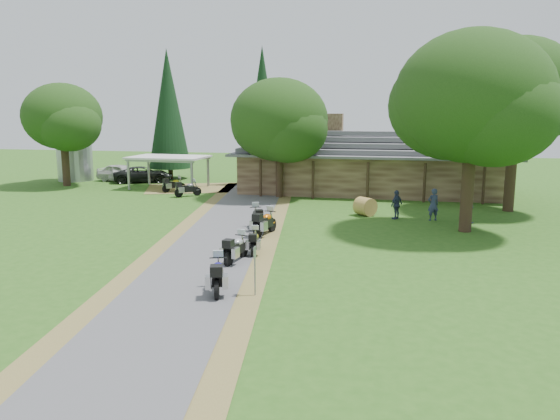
% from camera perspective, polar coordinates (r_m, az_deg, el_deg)
% --- Properties ---
extents(ground, '(120.00, 120.00, 0.00)m').
position_cam_1_polar(ground, '(22.64, -8.96, -6.41)').
color(ground, '#2B5818').
rests_on(ground, ground).
extents(driveway, '(51.95, 51.95, 0.00)m').
position_cam_1_polar(driveway, '(26.43, -6.91, -3.90)').
color(driveway, '#4F4F51').
rests_on(driveway, ground).
extents(lodge, '(21.40, 9.40, 4.90)m').
position_cam_1_polar(lodge, '(44.45, 9.47, 5.06)').
color(lodge, '#503829').
rests_on(lodge, ground).
extents(silo, '(3.21, 3.21, 6.43)m').
position_cam_1_polar(silo, '(54.21, -20.73, 6.29)').
color(silo, gray).
rests_on(silo, ground).
extents(carport, '(6.35, 4.36, 2.69)m').
position_cam_1_polar(carport, '(46.74, -11.51, 3.88)').
color(carport, silver).
rests_on(carport, ground).
extents(car_white_sedan, '(3.65, 6.41, 2.01)m').
position_cam_1_polar(car_white_sedan, '(52.26, -16.24, 3.98)').
color(car_white_sedan, silver).
rests_on(car_white_sedan, ground).
extents(car_dark_suv, '(4.42, 6.12, 2.16)m').
position_cam_1_polar(car_dark_suv, '(51.13, -14.13, 4.03)').
color(car_dark_suv, black).
rests_on(car_dark_suv, ground).
extents(motorcycle_row_a, '(1.18, 2.13, 1.39)m').
position_cam_1_polar(motorcycle_row_a, '(19.92, -6.53, -6.62)').
color(motorcycle_row_a, '#211996').
rests_on(motorcycle_row_a, ground).
extents(motorcycle_row_b, '(0.92, 1.99, 1.31)m').
position_cam_1_polar(motorcycle_row_b, '(23.73, -4.60, -3.88)').
color(motorcycle_row_b, '#ADB1B5').
rests_on(motorcycle_row_b, ground).
extents(motorcycle_row_c, '(0.83, 1.80, 1.18)m').
position_cam_1_polar(motorcycle_row_c, '(25.13, -2.69, -3.20)').
color(motorcycle_row_c, gold).
rests_on(motorcycle_row_c, ground).
extents(motorcycle_row_d, '(1.17, 2.21, 1.44)m').
position_cam_1_polar(motorcycle_row_d, '(28.67, -1.57, -1.21)').
color(motorcycle_row_d, orange).
rests_on(motorcycle_row_d, ground).
extents(motorcycle_row_e, '(1.37, 2.12, 1.39)m').
position_cam_1_polar(motorcycle_row_e, '(30.15, -2.42, -0.70)').
color(motorcycle_row_e, black).
rests_on(motorcycle_row_e, ground).
extents(motorcycle_carport_a, '(1.58, 1.85, 1.26)m').
position_cam_1_polar(motorcycle_carport_a, '(44.67, -11.03, 2.69)').
color(motorcycle_carport_a, '#CEC811').
rests_on(motorcycle_carport_a, ground).
extents(motorcycle_carport_b, '(1.79, 1.76, 1.30)m').
position_cam_1_polar(motorcycle_carport_b, '(42.06, -9.60, 2.28)').
color(motorcycle_carport_b, slate).
rests_on(motorcycle_carport_b, ground).
extents(person_a, '(0.78, 0.70, 2.26)m').
position_cam_1_polar(person_a, '(33.61, 15.73, 0.83)').
color(person_a, '#2F3A58').
rests_on(person_a, ground).
extents(person_b, '(0.67, 0.58, 1.98)m').
position_cam_1_polar(person_b, '(33.49, 19.00, 0.37)').
color(person_b, '#2F3A58').
rests_on(person_b, ground).
extents(person_c, '(0.68, 0.72, 2.07)m').
position_cam_1_polar(person_c, '(33.54, 12.09, 0.81)').
color(person_c, '#2F3A58').
rests_on(person_c, ground).
extents(hay_bale, '(1.54, 1.54, 1.14)m').
position_cam_1_polar(hay_bale, '(34.39, 8.89, 0.36)').
color(hay_bale, olive).
rests_on(hay_bale, ground).
extents(sign_post, '(0.33, 0.05, 1.81)m').
position_cam_1_polar(sign_post, '(19.37, -2.64, -6.40)').
color(sign_post, gray).
rests_on(sign_post, ground).
extents(oak_lodge_left, '(7.21, 7.21, 9.31)m').
position_cam_1_polar(oak_lodge_left, '(40.71, -0.07, 7.83)').
color(oak_lodge_left, '#183510').
rests_on(oak_lodge_left, ground).
extents(oak_lodge_right, '(7.21, 7.21, 12.86)m').
position_cam_1_polar(oak_lodge_right, '(38.03, 23.39, 9.47)').
color(oak_lodge_right, '#183510').
rests_on(oak_lodge_right, ground).
extents(oak_driveway, '(8.16, 8.16, 11.59)m').
position_cam_1_polar(oak_driveway, '(30.65, 19.37, 8.52)').
color(oak_driveway, '#183510').
rests_on(oak_driveway, ground).
extents(oak_silo, '(6.62, 6.62, 9.60)m').
position_cam_1_polar(oak_silo, '(50.61, -21.71, 7.77)').
color(oak_silo, '#183510').
rests_on(oak_silo, ground).
extents(cedar_near, '(3.43, 3.43, 11.90)m').
position_cam_1_polar(cedar_near, '(47.96, -1.85, 9.77)').
color(cedar_near, black).
rests_on(cedar_near, ground).
extents(cedar_far, '(3.96, 3.96, 12.12)m').
position_cam_1_polar(cedar_far, '(53.01, -11.57, 9.75)').
color(cedar_far, black).
rests_on(cedar_far, ground).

